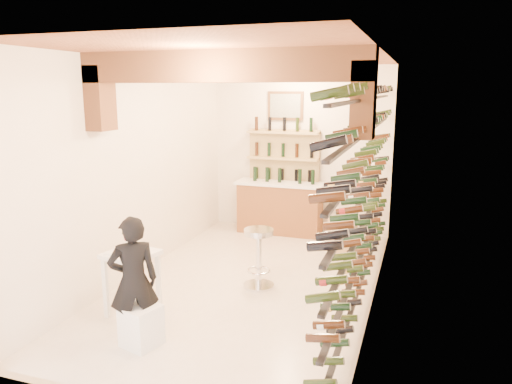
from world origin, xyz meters
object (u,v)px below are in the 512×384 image
Objects in this scene: white_stool at (141,326)px; wine_rack at (361,186)px; back_counter at (280,206)px; crate_lower at (342,241)px; tasting_table at (131,263)px; chrome_barstool at (259,254)px; person at (133,281)px.

wine_rack is at bearing 44.27° from white_stool.
back_counter reaches higher than crate_lower.
back_counter is 1.72× the size of tasting_table.
crate_lower is at bearing 66.45° from chrome_barstool.
person is 4.32m from crate_lower.
person is 1.71× the size of chrome_barstool.
crate_lower is at bearing 104.31° from wine_rack.
tasting_table is 3.96m from crate_lower.
wine_rack is 6.69× the size of chrome_barstool.
white_stool is (-2.07, -2.02, -1.32)m from wine_rack.
wine_rack reaches higher than chrome_barstool.
person is (-0.08, 0.02, 0.50)m from white_stool.
white_stool is 0.87× the size of crate_lower.
person is at bearing -137.16° from wine_rack.
back_counter is 3.74× the size of white_stool.
chrome_barstool is at bearing -113.55° from crate_lower.
person reaches higher than crate_lower.
back_counter reaches higher than white_stool.
back_counter is 1.17× the size of person.
chrome_barstool reaches higher than white_stool.
person is at bearing -94.01° from back_counter.
person is (-0.33, -4.65, 0.19)m from back_counter.
chrome_barstool is 2.21m from crate_lower.
wine_rack reaches higher than tasting_table.
person is at bearing -43.68° from tasting_table.
tasting_table reaches higher than crate_lower.
back_counter is (-1.83, 2.65, -1.02)m from wine_rack.
tasting_table is at bearing -100.55° from back_counter.
crate_lower is at bearing -27.74° from back_counter.
back_counter is at bearing 91.10° from tasting_table.
white_stool is at bearing -92.98° from back_counter.
person reaches higher than back_counter.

